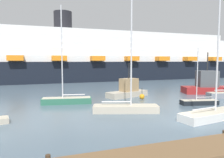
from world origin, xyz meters
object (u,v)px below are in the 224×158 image
Objects in this scene: sailboat_1 at (126,107)px; sailboat_5 at (199,102)px; cruise_ship at (121,59)px; sailboat_0 at (212,113)px; fishing_boat_1 at (128,90)px; channel_buoy_1 at (142,96)px; fishing_boat_0 at (208,85)px; sailboat_3 at (67,99)px.

sailboat_1 is 1.76× the size of sailboat_5.
sailboat_1 is at bearing -111.52° from cruise_ship.
sailboat_0 is 7.66m from sailboat_1.
fishing_boat_1 is at bearing -110.37° from cruise_ship.
channel_buoy_1 is (-4.58, 5.38, -0.00)m from sailboat_5.
fishing_boat_0 is 12.23m from channel_buoy_1.
sailboat_3 is 21.94m from fishing_boat_0.
sailboat_1 is 1.75× the size of fishing_boat_1.
sailboat_0 is 41.72m from cruise_ship.
sailboat_3 is at bearing 146.94° from sailboat_1.
sailboat_1 is 9.34m from fishing_boat_1.
cruise_ship reaches higher than sailboat_3.
sailboat_0 is at bearing -99.20° from fishing_boat_1.
sailboat_0 is at bearing -19.42° from sailboat_1.
sailboat_0 reaches higher than fishing_boat_0.
sailboat_5 is 10.12m from fishing_boat_0.
fishing_boat_0 is at bearing 39.61° from sailboat_0.
sailboat_0 is 15.50m from sailboat_3.
fishing_boat_0 is 13.15m from fishing_boat_1.
sailboat_1 is at bearing -133.05° from fishing_boat_1.
fishing_boat_0 is 5.59× the size of channel_buoy_1.
sailboat_1 reaches higher than fishing_boat_1.
channel_buoy_1 is at bearing 88.34° from sailboat_0.
sailboat_3 reaches higher than channel_buoy_1.
fishing_boat_0 is at bearing -84.23° from cruise_ship.
cruise_ship is (-3.23, 28.69, 4.29)m from fishing_boat_0.
channel_buoy_1 is 0.02× the size of cruise_ship.
sailboat_1 is at bearing 133.98° from sailboat_0.
fishing_boat_1 is at bearing -42.38° from sailboat_5.
fishing_boat_0 is (21.90, 1.10, 0.67)m from sailboat_3.
sailboat_5 is at bearing -97.62° from cruise_ship.
sailboat_5 reaches higher than fishing_boat_0.
channel_buoy_1 is (4.82, 6.02, -0.22)m from sailboat_1.
sailboat_0 is 7.83× the size of channel_buoy_1.
sailboat_0 is 16.25m from fishing_boat_0.
sailboat_5 is 9.63m from fishing_boat_1.
fishing_boat_0 reaches higher than fishing_boat_1.
fishing_boat_0 is at bearing 41.80° from sailboat_1.
fishing_boat_1 is 2.72m from channel_buoy_1.
fishing_boat_1 is 4.28× the size of channel_buoy_1.
channel_buoy_1 is at bearing -87.36° from fishing_boat_1.
cruise_ship is at bearing 71.16° from sailboat_0.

